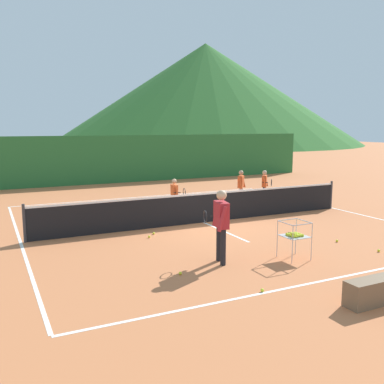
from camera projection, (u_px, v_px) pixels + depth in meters
The scene contains 21 objects.
ground_plane at pixel (204, 222), 13.86m from camera, with size 120.00×120.00×0.00m, color #C67042.
line_baseline_near at pixel (333, 279), 8.76m from camera, with size 11.12×0.08×0.01m, color white.
line_baseline_far at pixel (145, 197), 18.89m from camera, with size 11.12×0.08×0.01m, color white.
line_sideline_west at pixel (21, 243), 11.46m from camera, with size 0.08×11.40×0.01m, color white.
line_sideline_east at pixel (333, 208), 16.27m from camera, with size 0.08×11.40×0.01m, color white.
line_service_center at pixel (204, 222), 13.86m from camera, with size 0.08×5.31×0.01m, color white.
tennis_net at pixel (204, 207), 13.79m from camera, with size 10.95×0.08×1.05m.
instructor at pixel (221, 220), 9.64m from camera, with size 0.44×0.82×1.69m.
student_0 at pixel (175, 193), 14.85m from camera, with size 0.41×0.66×1.29m.
student_1 at pixel (241, 184), 17.00m from camera, with size 0.50×0.48×1.36m.
student_2 at pixel (265, 183), 17.43m from camera, with size 0.47×0.70×1.31m.
ball_cart at pixel (294, 235), 10.00m from camera, with size 0.58×0.58×0.90m.
tennis_ball_0 at pixel (149, 237), 11.95m from camera, with size 0.07×0.07×0.07m, color yellow.
tennis_ball_1 at pixel (337, 241), 11.53m from camera, with size 0.07×0.07×0.07m, color yellow.
tennis_ball_2 at pixel (262, 290), 8.08m from camera, with size 0.07×0.07×0.07m, color yellow.
tennis_ball_3 at pixel (180, 273), 9.00m from camera, with size 0.07×0.07×0.07m, color yellow.
tennis_ball_4 at pixel (379, 251), 10.63m from camera, with size 0.07×0.07×0.07m, color yellow.
tennis_ball_5 at pixel (154, 233), 12.34m from camera, with size 0.07×0.07×0.07m, color yellow.
windscreen_fence at pixel (113, 159), 23.12m from camera, with size 24.45×0.08×2.60m, color #286B33.
courtside_bench at pixel (381, 290), 7.59m from camera, with size 1.50×0.36×0.46m, color brown.
hill_0 at pixel (205, 94), 73.64m from camera, with size 52.48×52.48×16.92m, color #2D6628.
Camera 1 is at (-6.27, -12.01, 3.12)m, focal length 39.90 mm.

